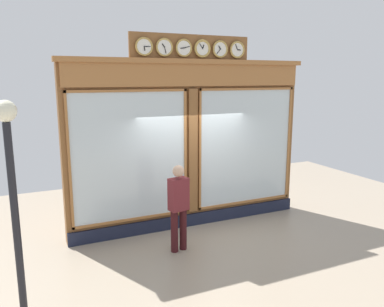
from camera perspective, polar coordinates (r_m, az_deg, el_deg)
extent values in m
plane|color=gray|center=(6.63, 10.64, -18.68)|extent=(14.00, 14.00, 0.00)
cube|color=brown|center=(8.46, -0.42, 1.02)|extent=(5.42, 0.30, 3.57)
cube|color=#191E33|center=(8.75, 0.06, -9.81)|extent=(5.42, 0.08, 0.28)
cube|color=#A56936|center=(8.15, 0.12, 11.62)|extent=(5.31, 0.08, 0.46)
cube|color=#A56936|center=(8.17, 0.06, 13.58)|extent=(5.52, 0.20, 0.10)
cube|color=silver|center=(8.97, 8.08, 0.99)|extent=(2.36, 0.02, 2.61)
cube|color=#A56936|center=(8.82, 8.39, 9.50)|extent=(2.46, 0.04, 0.05)
cube|color=#A56936|center=(9.29, 7.92, -7.12)|extent=(2.46, 0.04, 0.05)
cube|color=#A56936|center=(9.65, 14.19, 1.48)|extent=(0.05, 0.04, 2.71)
cube|color=#A56936|center=(8.38, 1.19, 0.37)|extent=(0.05, 0.04, 2.71)
cube|color=silver|center=(7.86, -9.14, -0.49)|extent=(2.36, 0.02, 2.61)
cube|color=#A56936|center=(7.69, -9.41, 9.23)|extent=(2.46, 0.04, 0.05)
cube|color=#A56936|center=(8.22, -8.81, -9.63)|extent=(2.46, 0.04, 0.05)
cube|color=#A56936|center=(7.63, -17.85, -1.27)|extent=(0.05, 0.04, 2.71)
cube|color=#A56936|center=(8.24, -1.01, 0.18)|extent=(0.05, 0.04, 2.71)
cube|color=brown|center=(8.31, 0.09, 0.29)|extent=(0.20, 0.10, 2.71)
cube|color=brown|center=(8.22, -0.06, 15.39)|extent=(2.67, 0.06, 0.56)
cylinder|color=white|center=(8.64, 6.77, 15.12)|extent=(0.30, 0.02, 0.30)
torus|color=#B79347|center=(8.64, 6.78, 15.12)|extent=(0.37, 0.04, 0.37)
cube|color=black|center=(8.65, 7.06, 15.08)|extent=(0.08, 0.01, 0.03)
cube|color=black|center=(8.62, 6.67, 15.51)|extent=(0.07, 0.01, 0.12)
sphere|color=black|center=(8.63, 6.83, 15.12)|extent=(0.02, 0.02, 0.02)
cylinder|color=white|center=(8.43, 4.23, 15.26)|extent=(0.30, 0.02, 0.30)
torus|color=#B79347|center=(8.43, 4.24, 15.26)|extent=(0.36, 0.04, 0.36)
cube|color=black|center=(8.41, 4.14, 15.50)|extent=(0.06, 0.01, 0.08)
cube|color=black|center=(8.40, 4.01, 14.96)|extent=(0.09, 0.01, 0.10)
sphere|color=black|center=(8.42, 4.29, 15.27)|extent=(0.02, 0.02, 0.02)
cylinder|color=white|center=(8.24, 1.56, 15.38)|extent=(0.30, 0.02, 0.30)
torus|color=#B79347|center=(8.24, 1.57, 15.38)|extent=(0.38, 0.05, 0.38)
cube|color=black|center=(8.24, 1.70, 15.65)|extent=(0.04, 0.01, 0.08)
cube|color=black|center=(8.22, 1.36, 15.75)|extent=(0.09, 0.01, 0.11)
sphere|color=black|center=(8.23, 1.62, 15.39)|extent=(0.02, 0.02, 0.02)
cylinder|color=white|center=(8.07, -1.23, 15.47)|extent=(0.30, 0.02, 0.30)
torus|color=#B79347|center=(8.06, -1.22, 15.47)|extent=(0.36, 0.04, 0.36)
cube|color=black|center=(8.04, -1.46, 15.44)|extent=(0.08, 0.01, 0.03)
cube|color=black|center=(8.08, -0.77, 15.58)|extent=(0.13, 0.01, 0.04)
sphere|color=black|center=(8.05, -1.18, 15.48)|extent=(0.02, 0.02, 0.02)
cylinder|color=white|center=(7.91, -4.14, 15.53)|extent=(0.30, 0.02, 0.30)
torus|color=#B79347|center=(7.91, -4.13, 15.53)|extent=(0.36, 0.04, 0.36)
cube|color=black|center=(7.89, -4.28, 15.77)|extent=(0.06, 0.01, 0.08)
cube|color=black|center=(7.90, -4.00, 15.09)|extent=(0.04, 0.01, 0.13)
sphere|color=black|center=(7.89, -4.09, 15.54)|extent=(0.02, 0.02, 0.02)
cylinder|color=white|center=(7.77, -7.16, 15.55)|extent=(0.30, 0.02, 0.30)
torus|color=#B79347|center=(7.77, -7.16, 15.55)|extent=(0.36, 0.04, 0.36)
cube|color=black|center=(7.76, -7.09, 15.26)|extent=(0.03, 0.01, 0.08)
cube|color=black|center=(7.78, -6.67, 15.57)|extent=(0.13, 0.01, 0.02)
sphere|color=black|center=(7.76, -7.12, 15.56)|extent=(0.02, 0.02, 0.02)
cylinder|color=#3A1316|center=(7.43, -2.64, -11.53)|extent=(0.14, 0.14, 0.82)
cylinder|color=#3A1316|center=(7.53, -1.34, -11.20)|extent=(0.14, 0.14, 0.82)
cube|color=maroon|center=(7.23, -2.02, -6.09)|extent=(0.40, 0.29, 0.62)
sphere|color=tan|center=(7.11, -2.05, -2.63)|extent=(0.22, 0.22, 0.22)
cylinder|color=black|center=(5.64, -24.76, -9.71)|extent=(0.10, 0.10, 2.74)
sphere|color=#F4EFCC|center=(5.32, -26.10, 5.71)|extent=(0.28, 0.28, 0.28)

